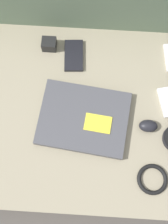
# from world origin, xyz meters

# --- Properties ---
(ground_plane) EXTENTS (8.00, 8.00, 0.00)m
(ground_plane) POSITION_xyz_m (0.00, 0.00, 0.00)
(ground_plane) COLOR #4C4742
(couch_seat) EXTENTS (1.08, 0.67, 0.12)m
(couch_seat) POSITION_xyz_m (0.00, 0.00, 0.06)
(couch_seat) COLOR gray
(couch_seat) RESTS_ON ground_plane
(laptop) EXTENTS (0.33, 0.27, 0.03)m
(laptop) POSITION_xyz_m (-0.00, -0.02, 0.13)
(laptop) COLOR #47474C
(laptop) RESTS_ON couch_seat
(computer_mouse) EXTENTS (0.06, 0.04, 0.03)m
(computer_mouse) POSITION_xyz_m (0.22, -0.03, 0.14)
(computer_mouse) COLOR black
(computer_mouse) RESTS_ON couch_seat
(phone_black) EXTENTS (0.08, 0.12, 0.01)m
(phone_black) POSITION_xyz_m (0.29, 0.06, 0.13)
(phone_black) COLOR silver
(phone_black) RESTS_ON couch_seat
(phone_small) EXTENTS (0.08, 0.13, 0.01)m
(phone_small) POSITION_xyz_m (-0.05, 0.22, 0.13)
(phone_small) COLOR black
(phone_small) RESTS_ON couch_seat
(charger_brick) EXTENTS (0.05, 0.04, 0.04)m
(charger_brick) POSITION_xyz_m (-0.14, 0.25, 0.14)
(charger_brick) COLOR black
(charger_brick) RESTS_ON couch_seat
(cable_coil) EXTENTS (0.10, 0.10, 0.01)m
(cable_coil) POSITION_xyz_m (0.24, -0.21, 0.13)
(cable_coil) COLOR black
(cable_coil) RESTS_ON couch_seat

